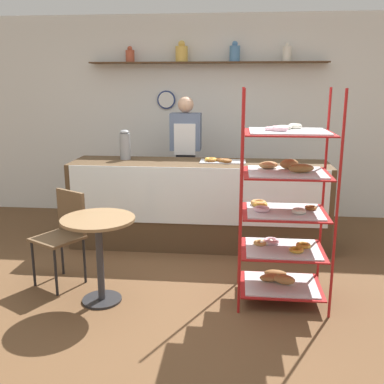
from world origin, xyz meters
TOP-DOWN VIEW (x-y plane):
  - ground_plane at (0.00, 0.00)m, footprint 14.00×14.00m
  - back_wall at (-0.00, 2.54)m, footprint 10.00×0.30m
  - display_counter at (0.00, 1.23)m, footprint 2.87×0.66m
  - pastry_rack at (0.81, -0.03)m, footprint 0.74×0.59m
  - person_worker at (-0.21, 1.78)m, footprint 0.37×0.23m
  - cafe_table at (-0.71, -0.24)m, footprint 0.61×0.61m
  - cafe_chair at (-1.15, 0.12)m, footprint 0.52×0.52m
  - coffee_carafe at (-0.86, 1.34)m, footprint 0.12×0.12m
  - donut_tray_counter at (0.22, 1.25)m, footprint 0.50×0.26m

SIDE VIEW (x-z plane):
  - ground_plane at x=0.00m, z-range 0.00..0.00m
  - display_counter at x=0.00m, z-range 0.00..0.97m
  - cafe_chair at x=-1.15m, z-range 0.10..0.96m
  - cafe_table at x=-0.71m, z-range 0.18..0.93m
  - pastry_rack at x=0.81m, z-range -0.11..1.68m
  - person_worker at x=-0.21m, z-range 0.08..1.74m
  - donut_tray_counter at x=0.22m, z-range 0.96..1.01m
  - coffee_carafe at x=-0.86m, z-range 0.96..1.30m
  - back_wall at x=0.00m, z-range 0.01..2.71m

